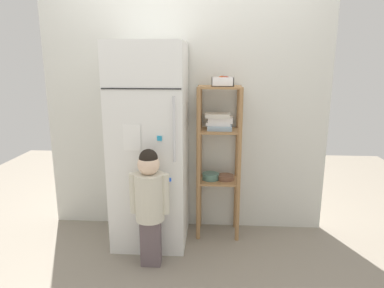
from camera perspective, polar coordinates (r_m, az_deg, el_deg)
ground_plane at (r=3.17m, az=-1.56°, el=-15.57°), size 6.00×6.00×0.00m
kitchen_wall_back at (r=3.14m, az=-1.13°, el=5.34°), size 2.55×0.03×2.19m
refrigerator at (r=2.92m, az=-6.94°, el=-0.38°), size 0.60×0.60×1.69m
child_standing at (r=2.62m, az=-7.02°, el=-8.61°), size 0.30×0.22×0.93m
pantry_shelf_unit at (r=3.02m, az=4.42°, el=-0.45°), size 0.38×0.28×1.34m
fruit_bin at (r=2.92m, az=5.16°, el=10.27°), size 0.18×0.14×0.08m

